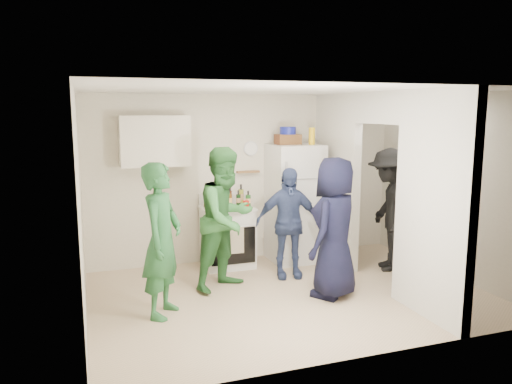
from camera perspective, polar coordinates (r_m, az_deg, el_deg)
floor at (r=6.36m, az=3.87°, el=-11.60°), size 4.80×4.80×0.00m
wall_back at (r=7.60m, az=-1.02°, el=1.62°), size 4.80×0.00×4.80m
wall_front at (r=4.54m, az=12.42°, el=-3.86°), size 4.80×0.00×4.80m
wall_left at (r=5.56m, az=-19.43°, el=-1.77°), size 0.00×3.40×3.40m
wall_right at (r=7.30m, az=21.61°, el=0.64°), size 0.00×3.40×3.40m
ceiling at (r=5.94m, az=4.13°, el=11.53°), size 4.80×4.80×0.00m
partition_pier_back at (r=7.52m, az=9.14°, el=1.42°), size 0.12×1.20×2.50m
partition_pier_front at (r=5.71m, az=19.60°, el=-1.51°), size 0.12×1.20×2.50m
partition_header at (r=6.51m, az=14.01°, el=9.33°), size 0.12×1.00×0.40m
stove at (r=7.33m, az=-3.27°, el=-5.14°), size 0.74×0.61×0.88m
upper_cabinet at (r=7.06m, az=-11.50°, el=5.74°), size 0.95×0.34×0.70m
fridge at (r=7.55m, az=4.42°, el=-1.27°), size 0.73×0.71×1.77m
wicker_basket at (r=7.44m, az=3.65°, el=6.03°), size 0.35×0.25×0.15m
blue_bowl at (r=7.43m, az=3.66°, el=7.03°), size 0.24×0.24×0.11m
yellow_cup_stack_top at (r=7.43m, az=6.39°, el=6.37°), size 0.09×0.09×0.25m
wall_clock at (r=7.55m, az=-0.62°, el=5.01°), size 0.22×0.02×0.22m
spice_shelf at (r=7.54m, az=-0.90°, el=2.33°), size 0.35×0.08×0.03m
nook_window at (r=7.39m, az=20.68°, el=3.93°), size 0.03×0.70×0.80m
nook_window_frame at (r=7.38m, az=20.59°, el=3.92°), size 0.04×0.76×0.86m
nook_valance at (r=7.35m, az=20.59°, el=6.64°), size 0.04×0.82×0.18m
yellow_cup_stack_stove at (r=6.97m, az=-3.77°, el=-1.15°), size 0.09×0.09×0.25m
red_cup at (r=7.10m, az=-1.16°, el=-1.48°), size 0.09×0.09×0.12m
person_green_left at (r=5.60m, az=-10.69°, el=-5.43°), size 0.67×0.75×1.72m
person_green_center at (r=6.35m, az=-3.39°, el=-3.05°), size 1.11×1.04×1.82m
person_denim at (r=6.80m, az=3.65°, el=-3.54°), size 0.94×0.51×1.51m
person_navy at (r=6.14m, az=8.98°, el=-4.05°), size 1.00×0.95×1.72m
person_nook at (r=7.35m, az=14.98°, el=-1.94°), size 1.01×1.28×1.75m
bottle_a at (r=7.27m, az=-5.74°, el=-0.70°), size 0.07×0.07×0.26m
bottle_b at (r=7.07m, az=-4.64°, el=-0.96°), size 0.06×0.06×0.26m
bottle_c at (r=7.32m, az=-4.20°, el=-0.66°), size 0.08×0.08×0.25m
bottle_d at (r=7.17m, az=-3.06°, el=-0.73°), size 0.08×0.08×0.28m
bottle_e at (r=7.41m, az=-2.95°, el=-0.43°), size 0.06×0.06×0.27m
bottle_f at (r=7.26m, az=-2.02°, el=-0.75°), size 0.07×0.07×0.24m
bottle_g at (r=7.41m, az=-1.73°, el=-0.28°), size 0.08×0.08×0.31m
bottle_h at (r=7.01m, az=-5.23°, el=-0.95°), size 0.06×0.06×0.29m
bottle_i at (r=7.31m, az=-3.01°, el=-0.45°), size 0.06×0.06×0.30m
bottle_j at (r=7.22m, az=-0.90°, el=-0.80°), size 0.07×0.07×0.24m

